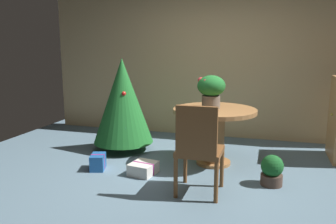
# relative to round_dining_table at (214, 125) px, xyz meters

# --- Properties ---
(ground_plane) EXTENTS (6.60, 6.60, 0.00)m
(ground_plane) POSITION_rel_round_dining_table_xyz_m (-0.19, -0.72, -0.52)
(ground_plane) COLOR slate
(back_wall_panel) EXTENTS (6.00, 0.10, 2.60)m
(back_wall_panel) POSITION_rel_round_dining_table_xyz_m (-0.19, 1.48, 0.78)
(back_wall_panel) COLOR tan
(back_wall_panel) RESTS_ON ground_plane
(round_dining_table) EXTENTS (1.08, 1.08, 0.74)m
(round_dining_table) POSITION_rel_round_dining_table_xyz_m (0.00, 0.00, 0.00)
(round_dining_table) COLOR #9E6B3D
(round_dining_table) RESTS_ON ground_plane
(flower_vase) EXTENTS (0.37, 0.36, 0.43)m
(flower_vase) POSITION_rel_round_dining_table_xyz_m (-0.06, 0.04, 0.47)
(flower_vase) COLOR #665B51
(flower_vase) RESTS_ON round_dining_table
(wooden_chair_near) EXTENTS (0.46, 0.46, 0.97)m
(wooden_chair_near) POSITION_rel_round_dining_table_xyz_m (0.00, -1.02, 0.01)
(wooden_chair_near) COLOR brown
(wooden_chair_near) RESTS_ON ground_plane
(holiday_tree) EXTENTS (0.88, 0.88, 1.37)m
(holiday_tree) POSITION_rel_round_dining_table_xyz_m (-1.40, 0.24, 0.22)
(holiday_tree) COLOR brown
(holiday_tree) RESTS_ON ground_plane
(gift_box_cream) EXTENTS (0.33, 0.36, 0.14)m
(gift_box_cream) POSITION_rel_round_dining_table_xyz_m (-0.76, -0.62, -0.45)
(gift_box_cream) COLOR silver
(gift_box_cream) RESTS_ON ground_plane
(gift_box_blue) EXTENTS (0.24, 0.29, 0.20)m
(gift_box_blue) POSITION_rel_round_dining_table_xyz_m (-1.37, -0.63, -0.43)
(gift_box_blue) COLOR #1E569E
(gift_box_blue) RESTS_ON ground_plane
(potted_plant) EXTENTS (0.25, 0.25, 0.35)m
(potted_plant) POSITION_rel_round_dining_table_xyz_m (0.74, -0.52, -0.35)
(potted_plant) COLOR #4C382D
(potted_plant) RESTS_ON ground_plane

